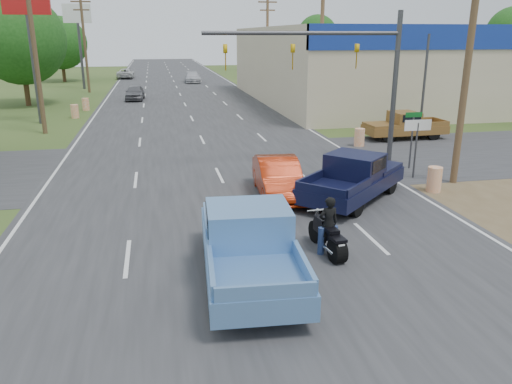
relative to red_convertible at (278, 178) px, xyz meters
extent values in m
cube|color=#2D2D30|center=(-1.84, 27.32, -0.71)|extent=(15.00, 180.00, 0.02)
cube|color=#2D2D30|center=(-1.84, 5.32, -0.71)|extent=(120.00, 10.00, 0.02)
cube|color=#B7A88C|center=(30.16, 27.32, 2.58)|extent=(50.00, 28.00, 6.60)
cylinder|color=#4C3823|center=(7.66, 0.32, 4.28)|extent=(0.28, 0.28, 10.00)
cylinder|color=#4C3823|center=(7.66, 18.32, 4.28)|extent=(0.28, 0.28, 10.00)
cylinder|color=#4C3823|center=(7.66, 36.32, 4.28)|extent=(0.28, 0.28, 10.00)
cube|color=#4C3823|center=(7.66, 36.32, 8.48)|extent=(2.00, 0.14, 0.14)
cube|color=#4C3823|center=(7.66, 36.32, 7.68)|extent=(1.60, 0.14, 0.14)
cylinder|color=#4C3823|center=(-11.34, 15.32, 4.28)|extent=(0.28, 0.28, 10.00)
cylinder|color=#4C3823|center=(-11.34, 39.32, 4.28)|extent=(0.28, 0.28, 10.00)
cube|color=#4C3823|center=(-11.34, 39.32, 8.48)|extent=(2.00, 0.14, 0.14)
cube|color=#4C3823|center=(-11.34, 39.32, 7.68)|extent=(1.60, 0.14, 0.14)
cylinder|color=#422D19|center=(-15.34, 29.32, 0.90)|extent=(0.44, 0.44, 3.24)
sphere|color=#184614|center=(-15.34, 29.32, 4.86)|extent=(7.56, 7.56, 7.56)
cylinder|color=#422D19|center=(-16.04, 53.32, 0.72)|extent=(0.44, 0.44, 2.88)
sphere|color=#184614|center=(-16.04, 53.32, 4.24)|extent=(6.72, 6.72, 6.72)
cylinder|color=#422D19|center=(53.16, 57.32, 1.08)|extent=(0.44, 0.44, 3.60)
sphere|color=#184614|center=(53.16, 57.32, 5.48)|extent=(8.40, 8.40, 8.40)
cylinder|color=#422D19|center=(28.16, 82.32, 0.99)|extent=(0.44, 0.44, 3.42)
sphere|color=#184614|center=(28.16, 82.32, 5.17)|extent=(7.98, 7.98, 7.98)
cylinder|color=orange|center=(6.16, -0.68, -0.22)|extent=(0.56, 0.56, 1.00)
cylinder|color=orange|center=(6.56, 7.82, -0.22)|extent=(0.56, 0.56, 1.00)
cylinder|color=orange|center=(-10.34, 21.32, -0.22)|extent=(0.56, 0.56, 1.00)
cylinder|color=orange|center=(-10.04, 25.32, -0.22)|extent=(0.56, 0.56, 1.00)
cylinder|color=#3F3F44|center=(-12.34, 19.32, 3.78)|extent=(0.30, 0.30, 9.00)
cylinder|color=#3F3F44|center=(-12.34, 43.32, 3.78)|extent=(0.30, 0.30, 9.00)
cube|color=white|center=(-12.34, 43.32, 7.48)|extent=(3.00, 0.35, 2.00)
cylinder|color=#3F3F44|center=(6.36, 1.32, 0.48)|extent=(0.08, 0.08, 2.40)
cube|color=white|center=(6.36, 1.32, 1.58)|extent=(1.20, 0.05, 0.45)
cylinder|color=#3F3F44|center=(6.96, 2.82, 0.48)|extent=(0.08, 0.08, 2.40)
cube|color=#0C591E|center=(6.96, 2.82, 1.78)|extent=(0.80, 0.04, 0.22)
cylinder|color=#3F3F44|center=(6.66, 4.32, 2.78)|extent=(0.24, 0.24, 7.00)
cylinder|color=#3F3F44|center=(2.16, 4.32, 5.28)|extent=(9.00, 0.18, 0.18)
imported|color=gold|center=(4.66, 4.32, 4.83)|extent=(0.18, 0.40, 1.10)
imported|color=gold|center=(1.66, 4.32, 4.83)|extent=(0.18, 0.40, 1.10)
imported|color=gold|center=(-1.34, 4.32, 4.83)|extent=(0.18, 0.40, 1.10)
imported|color=#962006|center=(0.00, 0.00, 0.00)|extent=(1.86, 4.49, 1.45)
cylinder|color=black|center=(0.17, -6.05, -0.39)|extent=(0.40, 0.70, 0.67)
cylinder|color=black|center=(0.00, -4.59, -0.39)|extent=(0.20, 0.68, 0.67)
cube|color=black|center=(0.08, -5.29, -0.09)|extent=(0.36, 1.24, 0.30)
cube|color=black|center=(0.05, -5.04, 0.11)|extent=(0.33, 0.59, 0.22)
cube|color=black|center=(0.12, -5.60, 0.07)|extent=(0.37, 0.59, 0.10)
cylinder|color=white|center=(0.02, -4.74, 0.34)|extent=(0.66, 0.13, 0.05)
cube|color=white|center=(0.20, -6.27, -0.16)|extent=(0.18, 0.04, 0.12)
imported|color=black|center=(0.10, -5.44, 0.07)|extent=(0.62, 0.44, 1.59)
cylinder|color=black|center=(-3.15, -4.70, -0.28)|extent=(0.39, 0.90, 0.88)
cylinder|color=black|center=(-1.30, -4.82, -0.28)|extent=(0.39, 0.90, 0.88)
cylinder|color=black|center=(-3.38, -8.13, -0.28)|extent=(0.39, 0.90, 0.88)
cylinder|color=black|center=(-1.53, -8.25, -0.28)|extent=(0.39, 0.90, 0.88)
cube|color=#5784BA|center=(-2.34, -6.48, -0.04)|extent=(2.58, 5.87, 0.57)
cube|color=#5784BA|center=(-2.23, -4.76, 0.32)|extent=(2.24, 2.31, 0.20)
cube|color=#5784BA|center=(-2.34, -6.36, 0.71)|extent=(2.14, 1.85, 0.94)
cube|color=black|center=(-2.34, -6.36, 0.88)|extent=(2.16, 1.51, 0.50)
cube|color=#5784BA|center=(-2.53, -9.28, 0.40)|extent=(2.03, 0.22, 0.33)
cylinder|color=black|center=(3.17, 0.69, -0.32)|extent=(0.80, 0.78, 0.81)
cylinder|color=black|center=(4.34, -0.55, -0.32)|extent=(0.80, 0.78, 0.81)
cylinder|color=black|center=(0.87, -1.49, -0.32)|extent=(0.80, 0.78, 0.81)
cylinder|color=black|center=(2.04, -2.73, -0.32)|extent=(0.80, 0.78, 0.81)
cube|color=black|center=(2.61, -1.02, -0.09)|extent=(5.23, 5.11, 0.53)
cube|color=black|center=(3.76, 0.07, 0.24)|extent=(2.79, 2.78, 0.18)
cube|color=black|center=(2.68, -0.95, 0.60)|extent=(2.44, 2.45, 0.86)
cube|color=black|center=(2.68, -0.95, 0.75)|extent=(2.24, 2.26, 0.46)
cube|color=black|center=(0.73, -2.80, 0.31)|extent=(1.35, 1.41, 0.30)
cylinder|color=black|center=(8.61, 8.49, -0.35)|extent=(0.75, 0.30, 0.75)
cylinder|color=black|center=(8.56, 10.06, -0.35)|extent=(0.75, 0.30, 0.75)
cylinder|color=black|center=(11.51, 8.59, -0.35)|extent=(0.75, 0.30, 0.75)
cylinder|color=black|center=(11.46, 10.15, -0.35)|extent=(0.75, 0.30, 0.75)
cube|color=brown|center=(10.04, 9.32, -0.15)|extent=(4.90, 2.02, 0.48)
cube|color=brown|center=(8.58, 9.27, 0.16)|extent=(1.90, 1.83, 0.17)
cube|color=brown|center=(9.94, 9.32, 0.49)|extent=(1.51, 1.76, 0.79)
cube|color=black|center=(9.94, 9.32, 0.63)|extent=(1.22, 1.79, 0.42)
cube|color=brown|center=(12.41, 9.40, 0.23)|extent=(0.13, 1.72, 0.28)
imported|color=#5C5B61|center=(-6.27, 31.49, -0.03)|extent=(1.88, 4.15, 1.38)
imported|color=silver|center=(0.52, 48.87, -0.03)|extent=(2.02, 4.78, 1.38)
imported|color=#BEBEBE|center=(-8.34, 57.21, -0.04)|extent=(2.34, 4.94, 1.36)
camera|label=1|loc=(-4.43, -17.76, 5.20)|focal=35.00mm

